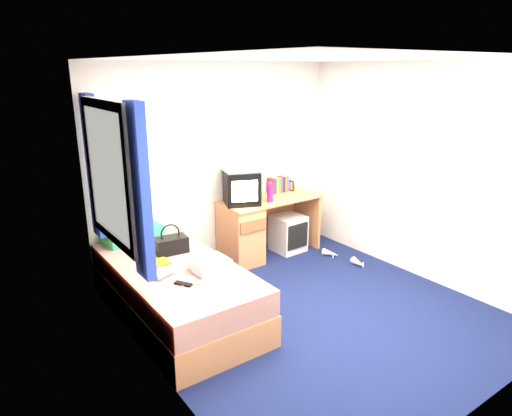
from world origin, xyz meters
TOP-DOWN VIEW (x-y plane):
  - ground at (0.00, 0.00)m, footprint 3.40×3.40m
  - room_shell at (0.00, 0.00)m, footprint 3.40×3.40m
  - bed at (-1.10, 0.70)m, footprint 1.01×2.00m
  - pillow at (-1.18, 1.60)m, footprint 0.66×0.46m
  - desk at (0.30, 1.44)m, footprint 1.30×0.55m
  - storage_cube at (0.84, 1.37)m, footprint 0.40×0.40m
  - crt_tv at (0.16, 1.44)m, footprint 0.52×0.50m
  - vcr at (0.16, 1.44)m, footprint 0.47×0.39m
  - book_row at (0.85, 1.60)m, footprint 0.27×0.13m
  - picture_frame at (1.03, 1.56)m, footprint 0.02×0.12m
  - pink_water_bottle at (0.48, 1.29)m, footprint 0.09×0.09m
  - aerosol_can at (0.44, 1.49)m, footprint 0.06×0.06m
  - handbag at (-0.99, 1.00)m, footprint 0.34×0.21m
  - towel at (-0.88, 0.40)m, footprint 0.33×0.27m
  - magazine at (-1.22, 0.88)m, footprint 0.22×0.29m
  - water_bottle at (-1.28, 0.52)m, footprint 0.21×0.14m
  - colour_swatch_fan at (-1.13, 0.24)m, footprint 0.23×0.13m
  - remote_control at (-1.22, 0.28)m, footprint 0.13×0.16m
  - window_assembly at (-1.55, 0.90)m, footprint 0.11×1.42m
  - white_heels at (1.19, 0.67)m, footprint 0.20×0.65m

SIDE VIEW (x-z plane):
  - ground at x=0.00m, z-range 0.00..0.00m
  - white_heels at x=1.19m, z-range -0.01..0.09m
  - storage_cube at x=0.84m, z-range 0.00..0.48m
  - bed at x=-1.10m, z-range 0.00..0.54m
  - desk at x=0.30m, z-range 0.03..0.78m
  - colour_swatch_fan at x=-1.13m, z-range 0.54..0.55m
  - magazine at x=-1.22m, z-range 0.54..0.55m
  - remote_control at x=-1.22m, z-range 0.54..0.56m
  - water_bottle at x=-1.28m, z-range 0.54..0.61m
  - towel at x=-0.88m, z-range 0.54..0.65m
  - pillow at x=-1.18m, z-range 0.54..0.67m
  - handbag at x=-0.99m, z-range 0.48..0.78m
  - picture_frame at x=1.03m, z-range 0.75..0.89m
  - aerosol_can at x=0.44m, z-range 0.75..0.93m
  - book_row at x=0.85m, z-range 0.75..0.95m
  - pink_water_bottle at x=0.48m, z-range 0.75..0.98m
  - crt_tv at x=0.16m, z-range 0.75..1.15m
  - vcr at x=0.16m, z-range 1.15..1.23m
  - window_assembly at x=-1.55m, z-range 0.72..2.12m
  - room_shell at x=0.00m, z-range -0.25..3.15m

